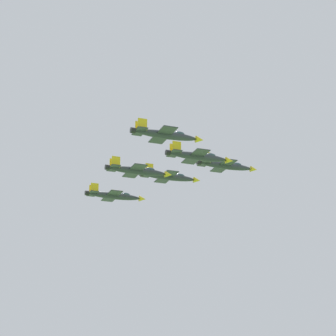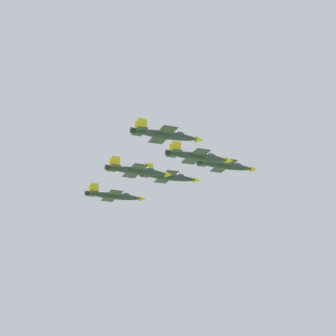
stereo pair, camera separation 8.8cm
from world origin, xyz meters
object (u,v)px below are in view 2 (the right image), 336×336
(jet_right_wingman, at_px, (198,156))
(jet_slot_rear, at_px, (138,171))
(jet_lead, at_px, (226,166))
(jet_right_outer, at_px, (166,135))
(jet_left_wingman, at_px, (169,177))
(jet_left_outer, at_px, (114,196))

(jet_right_wingman, height_order, jet_slot_rear, jet_right_wingman)
(jet_lead, relative_size, jet_right_outer, 0.99)
(jet_left_wingman, height_order, jet_right_outer, jet_left_wingman)
(jet_lead, distance_m, jet_left_wingman, 16.98)
(jet_left_outer, distance_m, jet_right_outer, 43.94)
(jet_left_outer, xyz_separation_m, jet_slot_rear, (10.40, -19.31, 0.58))
(jet_lead, height_order, jet_left_outer, jet_lead)
(jet_left_outer, height_order, jet_right_outer, jet_right_outer)
(jet_slot_rear, bearing_deg, jet_left_outer, 89.88)
(jet_lead, distance_m, jet_right_outer, 33.97)
(jet_right_wingman, relative_size, jet_left_outer, 1.02)
(jet_left_wingman, bearing_deg, jet_right_wingman, -90.20)
(jet_left_outer, height_order, jet_slot_rear, jet_slot_rear)
(jet_right_wingman, xyz_separation_m, jet_right_outer, (-6.16, -15.77, 0.05))
(jet_right_outer, xyz_separation_m, jet_slot_rear, (-10.40, 19.31, -1.94))
(jet_lead, height_order, jet_right_outer, jet_lead)
(jet_left_wingman, xyz_separation_m, jet_slot_rear, (-6.16, -15.77, -3.32))
(jet_left_wingman, distance_m, jet_left_outer, 17.38)
(jet_lead, distance_m, jet_slot_rear, 26.21)
(jet_left_wingman, bearing_deg, jet_right_outer, -111.62)
(jet_left_outer, bearing_deg, jet_slot_rear, -90.06)
(jet_left_outer, relative_size, jet_slot_rear, 0.99)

